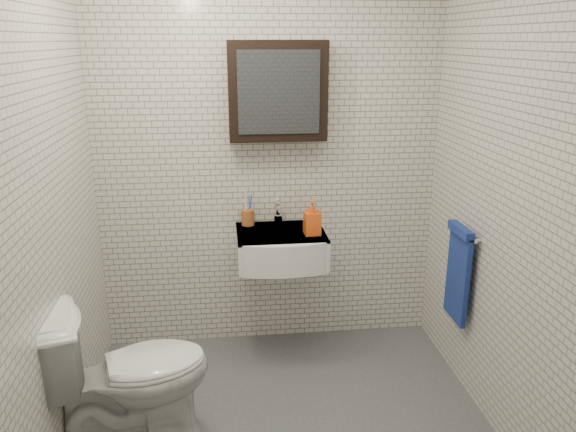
# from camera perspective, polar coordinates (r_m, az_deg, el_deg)

# --- Properties ---
(ground) EXTENTS (2.20, 2.00, 0.01)m
(ground) POSITION_cam_1_polar(r_m,az_deg,el_deg) (3.24, -0.08, -20.61)
(ground) COLOR #4B4D52
(ground) RESTS_ON ground
(room_shell) EXTENTS (2.22, 2.02, 2.51)m
(room_shell) POSITION_cam_1_polar(r_m,az_deg,el_deg) (2.60, -0.09, 5.62)
(room_shell) COLOR silver
(room_shell) RESTS_ON ground
(washbasin) EXTENTS (0.55, 0.50, 0.20)m
(washbasin) POSITION_cam_1_polar(r_m,az_deg,el_deg) (3.51, -0.66, -3.29)
(washbasin) COLOR white
(washbasin) RESTS_ON room_shell
(faucet) EXTENTS (0.06, 0.20, 0.15)m
(faucet) POSITION_cam_1_polar(r_m,az_deg,el_deg) (3.64, -0.99, 0.18)
(faucet) COLOR silver
(faucet) RESTS_ON washbasin
(mirror_cabinet) EXTENTS (0.60, 0.15, 0.60)m
(mirror_cabinet) POSITION_cam_1_polar(r_m,az_deg,el_deg) (3.48, -1.06, 12.54)
(mirror_cabinet) COLOR black
(mirror_cabinet) RESTS_ON room_shell
(towel_rail) EXTENTS (0.09, 0.30, 0.58)m
(towel_rail) POSITION_cam_1_polar(r_m,az_deg,el_deg) (3.42, 16.93, -5.22)
(towel_rail) COLOR silver
(towel_rail) RESTS_ON room_shell
(toothbrush_cup) EXTENTS (0.09, 0.09, 0.23)m
(toothbrush_cup) POSITION_cam_1_polar(r_m,az_deg,el_deg) (3.64, -4.10, -0.04)
(toothbrush_cup) COLOR #A25628
(toothbrush_cup) RESTS_ON washbasin
(soap_bottle) EXTENTS (0.10, 0.10, 0.22)m
(soap_bottle) POSITION_cam_1_polar(r_m,az_deg,el_deg) (3.44, 2.48, -0.17)
(soap_bottle) COLOR #FFA11A
(soap_bottle) RESTS_ON washbasin
(toilet) EXTENTS (0.89, 0.65, 0.81)m
(toilet) POSITION_cam_1_polar(r_m,az_deg,el_deg) (3.02, -15.88, -15.23)
(toilet) COLOR white
(toilet) RESTS_ON ground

